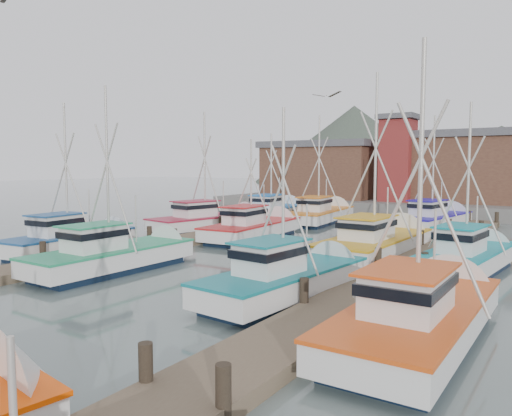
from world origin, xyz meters
The scene contains 20 objects.
ground centered at (0.00, 0.00, 0.00)m, with size 260.00×260.00×0.00m, color #526360.
dock_left centered at (-7.00, 4.04, 0.21)m, with size 2.30×46.00×1.50m.
dock_right centered at (7.00, 4.04, 0.21)m, with size 2.30×46.00×1.50m.
quay centered at (0.00, 37.00, 0.60)m, with size 44.00×16.00×1.20m, color slate.
shed_left centered at (-11.00, 35.00, 4.34)m, with size 12.72×8.48×6.20m.
shed_center centered at (6.00, 37.00, 4.69)m, with size 14.84×9.54×6.90m.
lookout_tower centered at (-2.00, 33.00, 5.55)m, with size 3.60×3.60×8.50m.
distant_hills centered at (-12.76, 122.59, 0.00)m, with size 175.00×140.00×42.00m.
boat_4 centered at (-4.25, -0.52, 0.68)m, with size 3.59×8.62×8.99m.
boat_5 centered at (4.65, -0.29, 0.68)m, with size 3.32×8.45×7.48m.
boat_6 centered at (-9.83, 1.34, 0.68)m, with size 3.55×8.44×8.75m.
boat_7 centered at (9.83, -2.13, 0.68)m, with size 3.64×9.11×8.87m.
boat_8 centered at (-4.46, 11.22, 0.68)m, with size 3.50×9.41×7.26m.
boat_9 centered at (4.46, 9.56, 0.69)m, with size 4.20×10.12×10.42m.
boat_10 centered at (-9.42, 12.91, 0.69)m, with size 4.71×9.88×9.45m.
boat_11 centered at (9.30, 7.67, 0.68)m, with size 3.34×8.36×8.17m.
boat_12 centered at (-4.85, 21.86, 0.68)m, with size 4.11×10.22×9.76m.
boat_13 centered at (4.18, 22.89, 0.68)m, with size 4.14×9.69×9.28m.
boat_14 centered at (-9.46, 21.84, 0.68)m, with size 4.25×10.03×8.40m.
gull_far centered at (3.56, 4.69, 7.95)m, with size 1.53×0.66×0.24m.
Camera 1 is at (13.35, -16.08, 4.85)m, focal length 35.00 mm.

